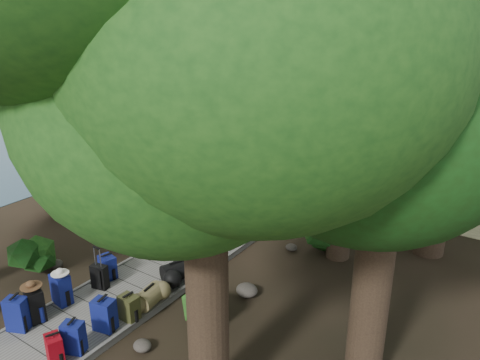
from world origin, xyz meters
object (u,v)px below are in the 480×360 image
Objects in this scene: backpack_right_a at (54,349)px; backpack_right_b at (74,336)px; backpack_left_a at (17,312)px; suitcase_on_boardwalk at (100,277)px; backpack_left_c at (61,287)px; lone_suitcase_on_sand at (327,163)px; backpack_left_b at (35,303)px; sun_lounger at (415,168)px; backpack_left_d at (108,266)px; backpack_right_d at (129,307)px; duffel_right_khaki at (150,297)px; duffel_right_black at (177,271)px; backpack_right_c at (104,313)px; kayak at (273,145)px.

backpack_right_b reaches higher than backpack_right_a.
backpack_left_a is 1.35× the size of suitcase_on_boardwalk.
backpack_left_c is 1.08× the size of lone_suitcase_on_sand.
backpack_left_b is 0.41× the size of sun_lounger.
backpack_right_d is at bearing -14.30° from backpack_left_d.
backpack_left_a is 2.52m from duffel_right_khaki.
backpack_left_c is 1.67m from backpack_right_b.
backpack_right_b is (1.43, -2.03, 0.03)m from backpack_left_d.
lone_suitcase_on_sand reaches higher than duffel_right_black.
duffel_right_khaki is 0.34× the size of sun_lounger.
backpack_left_c reaches higher than duffel_right_khaki.
backpack_left_b reaches higher than backpack_right_c.
backpack_left_b is 1.25× the size of backpack_left_d.
duffel_right_khaki is at bearing 38.56° from backpack_left_c.
backpack_left_a is at bearing -107.63° from suitcase_on_boardwalk.
backpack_right_c is (-0.02, 1.12, 0.05)m from backpack_right_a.
kayak is 1.70× the size of sun_lounger.
backpack_left_c reaches higher than sun_lounger.
backpack_left_d is at bearing -99.02° from sun_lounger.
suitcase_on_boardwalk is 0.80× the size of lone_suitcase_on_sand.
backpack_right_d is at bearing -99.06° from duffel_right_khaki.
sun_lounger is at bearing -15.33° from kayak.
backpack_right_c is at bearing 10.12° from backpack_left_a.
backpack_left_c reaches higher than backpack_right_b.
backpack_right_a is at bearing -92.72° from backpack_right_d.
backpack_left_b is 3.01m from duffel_right_black.
backpack_right_a is at bearing -88.24° from kayak.
kayak is at bearing 114.79° from backpack_left_d.
backpack_left_c is 11.30m from lone_suitcase_on_sand.
backpack_right_a is at bearing -70.88° from suitcase_on_boardwalk.
backpack_right_a is at bearing -90.35° from sun_lounger.
duffel_right_khaki is at bearing 63.16° from backpack_right_b.
backpack_left_b is at bearing -142.51° from duffel_right_khaki.
backpack_right_c is 0.38× the size of sun_lounger.
backpack_right_c is 1.06m from duffel_right_khaki.
sun_lounger is at bearing 91.39° from backpack_left_b.
sun_lounger is (2.98, 1.39, -0.05)m from lone_suitcase_on_sand.
lone_suitcase_on_sand is at bearing 92.41° from backpack_left_c.
backpack_right_b is at bearing -65.58° from duffel_right_black.
backpack_right_b is (1.43, 0.19, -0.04)m from backpack_left_a.
backpack_left_b is at bearing -108.51° from suitcase_on_boardwalk.
backpack_right_a is 0.38m from backpack_right_b.
backpack_left_b is at bearing -102.37° from lone_suitcase_on_sand.
backpack_right_b is 0.97× the size of duffel_right_black.
backpack_left_b is 1.50m from backpack_right_a.
duffel_right_black is 10.92m from sun_lounger.
duffel_right_khaki reaches higher than kayak.
backpack_left_b is 13.73m from kayak.
duffel_right_black is (-0.01, 2.12, -0.14)m from backpack_right_c.
backpack_right_a is 0.90× the size of duffel_right_black.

